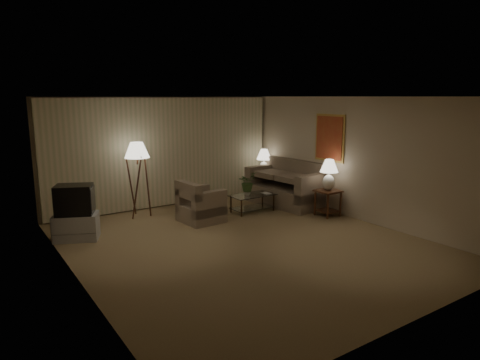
# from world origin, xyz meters

# --- Properties ---
(ground) EXTENTS (7.00, 7.00, 0.00)m
(ground) POSITION_xyz_m (0.00, 0.00, 0.00)
(ground) COLOR olive
(ground) RESTS_ON ground
(room_shell) EXTENTS (6.04, 7.02, 2.72)m
(room_shell) POSITION_xyz_m (0.02, 1.51, 1.75)
(room_shell) COLOR beige
(room_shell) RESTS_ON ground
(sofa) EXTENTS (2.18, 1.39, 0.88)m
(sofa) POSITION_xyz_m (2.50, 1.82, 0.44)
(sofa) COLOR gray
(sofa) RESTS_ON ground
(armchair) EXTENTS (0.97, 0.93, 0.72)m
(armchair) POSITION_xyz_m (0.02, 1.70, 0.36)
(armchair) COLOR gray
(armchair) RESTS_ON ground
(side_table_near) EXTENTS (0.50, 0.50, 0.60)m
(side_table_near) POSITION_xyz_m (2.65, 0.47, 0.41)
(side_table_near) COLOR #3C1F10
(side_table_near) RESTS_ON ground
(side_table_far) EXTENTS (0.49, 0.41, 0.60)m
(side_table_far) POSITION_xyz_m (2.65, 2.90, 0.40)
(side_table_far) COLOR #3C1F10
(side_table_far) RESTS_ON ground
(table_lamp_near) EXTENTS (0.41, 0.41, 0.71)m
(table_lamp_near) POSITION_xyz_m (2.65, 0.47, 1.02)
(table_lamp_near) COLOR white
(table_lamp_near) RESTS_ON side_table_near
(table_lamp_far) EXTENTS (0.40, 0.40, 0.70)m
(table_lamp_far) POSITION_xyz_m (2.65, 2.90, 1.01)
(table_lamp_far) COLOR white
(table_lamp_far) RESTS_ON side_table_far
(coffee_table) EXTENTS (1.07, 0.58, 0.41)m
(coffee_table) POSITION_xyz_m (1.42, 1.72, 0.28)
(coffee_table) COLOR silver
(coffee_table) RESTS_ON ground
(tv_cabinet) EXTENTS (1.18, 1.11, 0.50)m
(tv_cabinet) POSITION_xyz_m (-2.55, 1.98, 0.25)
(tv_cabinet) COLOR #B2B2B4
(tv_cabinet) RESTS_ON ground
(crt_tv) EXTENTS (1.02, 0.98, 0.57)m
(crt_tv) POSITION_xyz_m (-2.55, 1.98, 0.78)
(crt_tv) COLOR black
(crt_tv) RESTS_ON tv_cabinet
(floor_lamp) EXTENTS (0.55, 0.55, 1.70)m
(floor_lamp) POSITION_xyz_m (-0.96, 2.83, 0.89)
(floor_lamp) COLOR #3C1F10
(floor_lamp) RESTS_ON ground
(ottoman) EXTENTS (0.73, 0.73, 0.40)m
(ottoman) POSITION_xyz_m (0.33, 2.64, 0.20)
(ottoman) COLOR #9B4B34
(ottoman) RESTS_ON ground
(vase) EXTENTS (0.17, 0.17, 0.16)m
(vase) POSITION_xyz_m (1.27, 1.72, 0.49)
(vase) COLOR white
(vase) RESTS_ON coffee_table
(flowers) EXTENTS (0.51, 0.48, 0.45)m
(flowers) POSITION_xyz_m (1.27, 1.72, 0.80)
(flowers) COLOR #43662D
(flowers) RESTS_ON vase
(book) EXTENTS (0.17, 0.23, 0.02)m
(book) POSITION_xyz_m (1.67, 1.62, 0.42)
(book) COLOR olive
(book) RESTS_ON coffee_table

